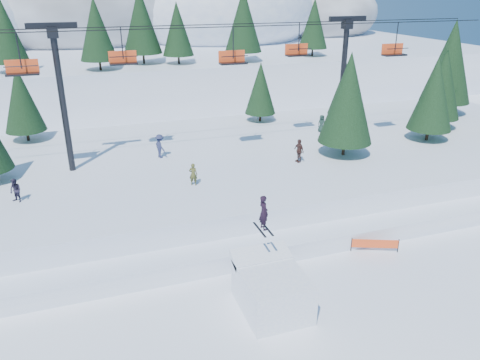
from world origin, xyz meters
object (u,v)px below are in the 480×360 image
object	(u,v)px
jump_kicker	(271,287)
banner_near	(375,244)
chairlift	(205,68)
banner_far	(418,228)

from	to	relation	value
jump_kicker	banner_near	size ratio (longest dim) A/B	2.07
jump_kicker	banner_near	xyz separation A→B (m)	(7.98, 2.87, -0.63)
jump_kicker	chairlift	xyz separation A→B (m)	(1.26, 16.47, 8.15)
banner_near	banner_far	world-z (taller)	same
chairlift	banner_near	distance (m)	17.53
banner_near	banner_far	size ratio (longest dim) A/B	0.93
chairlift	banner_near	world-z (taller)	chairlift
banner_near	chairlift	bearing A→B (deg)	116.28
chairlift	banner_near	bearing A→B (deg)	-63.72
jump_kicker	banner_near	world-z (taller)	jump_kicker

